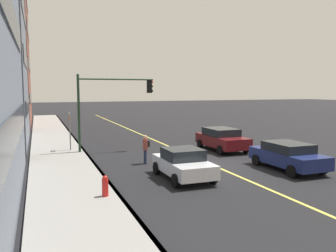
# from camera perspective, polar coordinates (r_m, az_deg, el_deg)

# --- Properties ---
(ground) EXTENTS (200.00, 200.00, 0.00)m
(ground) POSITION_cam_1_polar(r_m,az_deg,el_deg) (19.34, 7.19, -6.37)
(ground) COLOR black
(sidewalk_slab) EXTENTS (80.00, 3.39, 0.15)m
(sidewalk_slab) POSITION_cam_1_polar(r_m,az_deg,el_deg) (17.19, -16.36, -7.89)
(sidewalk_slab) COLOR gray
(sidewalk_slab) RESTS_ON ground
(curb_edge) EXTENTS (80.00, 0.16, 0.15)m
(curb_edge) POSITION_cam_1_polar(r_m,az_deg,el_deg) (17.38, -11.01, -7.60)
(curb_edge) COLOR slate
(curb_edge) RESTS_ON ground
(lane_stripe_center) EXTENTS (80.00, 0.16, 0.01)m
(lane_stripe_center) POSITION_cam_1_polar(r_m,az_deg,el_deg) (19.34, 7.19, -6.35)
(lane_stripe_center) COLOR #D8CC4C
(lane_stripe_center) RESTS_ON ground
(car_navy) EXTENTS (4.26, 2.07, 1.41)m
(car_navy) POSITION_cam_1_polar(r_m,az_deg,el_deg) (18.97, 19.14, -4.59)
(car_navy) COLOR navy
(car_navy) RESTS_ON ground
(car_maroon) EXTENTS (4.38, 2.12, 1.50)m
(car_maroon) POSITION_cam_1_polar(r_m,az_deg,el_deg) (23.90, 8.85, -2.08)
(car_maroon) COLOR #591116
(car_maroon) RESTS_ON ground
(car_white) EXTENTS (3.81, 1.97, 1.41)m
(car_white) POSITION_cam_1_polar(r_m,az_deg,el_deg) (16.20, 2.52, -6.17)
(car_white) COLOR silver
(car_white) RESTS_ON ground
(pedestrian_with_backpack) EXTENTS (0.41, 0.40, 1.62)m
(pedestrian_with_backpack) POSITION_cam_1_polar(r_m,az_deg,el_deg) (19.36, -3.72, -3.49)
(pedestrian_with_backpack) COLOR #262D4C
(pedestrian_with_backpack) RESTS_ON ground
(traffic_light_mast) EXTENTS (0.28, 5.07, 5.10)m
(traffic_light_mast) POSITION_cam_1_polar(r_m,az_deg,el_deg) (23.02, -9.39, 4.55)
(traffic_light_mast) COLOR #1E3823
(traffic_light_mast) RESTS_ON ground
(street_sign_post) EXTENTS (0.60, 0.08, 2.80)m
(street_sign_post) POSITION_cam_1_polar(r_m,az_deg,el_deg) (23.64, -15.86, -0.23)
(street_sign_post) COLOR slate
(street_sign_post) RESTS_ON ground
(fire_hydrant) EXTENTS (0.24, 0.24, 0.94)m
(fire_hydrant) POSITION_cam_1_polar(r_m,az_deg,el_deg) (13.39, -10.31, -10.00)
(fire_hydrant) COLOR red
(fire_hydrant) RESTS_ON ground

